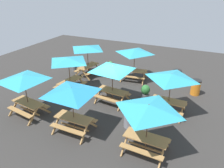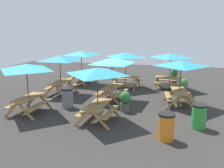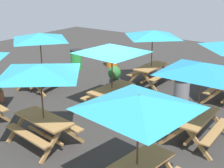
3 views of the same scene
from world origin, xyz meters
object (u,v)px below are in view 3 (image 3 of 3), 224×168
picnic_table_0 (112,53)px  picnic_table_5 (139,110)px  trash_bin_green (76,59)px  trash_bin_gray (181,91)px  picnic_table_3 (153,38)px  picnic_table_1 (202,74)px  potted_plant_2 (114,77)px  trash_bin_orange (112,57)px  picnic_table_6 (40,75)px  picnic_table_4 (40,41)px

picnic_table_0 → picnic_table_5: size_ratio=1.01×
trash_bin_green → trash_bin_gray: size_ratio=1.00×
picnic_table_3 → trash_bin_gray: bearing=-123.2°
picnic_table_1 → picnic_table_3: 5.03m
trash_bin_green → potted_plant_2: bearing=-111.4°
picnic_table_3 → picnic_table_5: (-6.63, -3.31, 0.00)m
picnic_table_5 → trash_bin_gray: (5.21, 1.28, -1.49)m
trash_bin_orange → picnic_table_1: bearing=-126.9°
picnic_table_3 → trash_bin_green: bearing=95.6°
picnic_table_5 → trash_bin_orange: (7.73, 6.17, -1.49)m
trash_bin_orange → potted_plant_2: (-2.63, -2.01, 0.03)m
picnic_table_1 → trash_bin_green: (3.38, 7.52, -1.49)m
picnic_table_5 → potted_plant_2: picnic_table_5 is taller
picnic_table_1 → picnic_table_0: bearing=82.0°
picnic_table_5 → trash_bin_gray: size_ratio=2.86×
picnic_table_3 → trash_bin_orange: 3.41m
picnic_table_5 → trash_bin_gray: 5.57m
trash_bin_gray → potted_plant_2: trash_bin_gray is taller
picnic_table_5 → picnic_table_6: same height
picnic_table_0 → picnic_table_4: bearing=95.1°
picnic_table_0 → picnic_table_3: same height
picnic_table_1 → trash_bin_orange: (4.76, 6.33, -1.49)m
picnic_table_3 → picnic_table_6: size_ratio=1.00×
picnic_table_0 → picnic_table_5: (-3.44, -3.09, 0.00)m
trash_bin_gray → picnic_table_1: bearing=-147.4°
picnic_table_5 → trash_bin_orange: size_ratio=2.86×
picnic_table_6 → trash_bin_orange: 8.04m
picnic_table_0 → potted_plant_2: (1.66, 1.07, -1.46)m
picnic_table_4 → trash_bin_gray: bearing=-79.0°
picnic_table_3 → picnic_table_4: bearing=135.4°
trash_bin_gray → potted_plant_2: 2.88m
picnic_table_0 → trash_bin_gray: bearing=-40.0°
picnic_table_0 → trash_bin_green: size_ratio=2.87×
picnic_table_1 → picnic_table_6: same height
picnic_table_0 → trash_bin_orange: (4.29, 3.08, -1.49)m
trash_bin_orange → trash_bin_gray: 5.50m
picnic_table_5 → picnic_table_4: bearing=70.4°
picnic_table_3 → trash_bin_orange: size_ratio=2.38×
picnic_table_1 → picnic_table_6: (-2.58, 3.38, 0.00)m
picnic_table_0 → trash_bin_orange: picnic_table_0 is taller
picnic_table_3 → potted_plant_2: size_ratio=2.40×
trash_bin_green → trash_bin_orange: same height
trash_bin_gray → potted_plant_2: bearing=92.3°
picnic_table_0 → picnic_table_3: (3.19, 0.21, 0.00)m
trash_bin_green → trash_bin_orange: 1.82m
picnic_table_5 → trash_bin_orange: picnic_table_5 is taller
picnic_table_0 → trash_bin_green: bearing=61.3°
picnic_table_5 → trash_bin_gray: bearing=21.8°
picnic_table_5 → picnic_table_6: bearing=91.0°
picnic_table_0 → picnic_table_1: 3.28m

